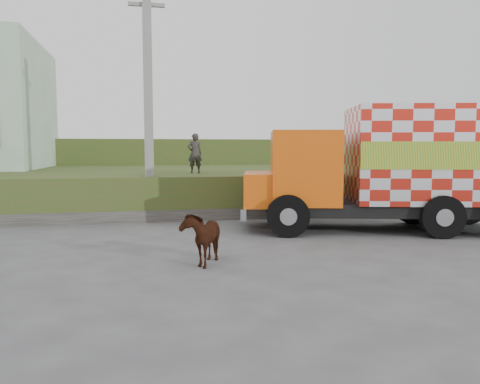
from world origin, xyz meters
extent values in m
plane|color=#474749|center=(0.00, 0.00, 0.00)|extent=(120.00, 120.00, 0.00)
cube|color=#2D551C|center=(0.00, 10.00, 0.75)|extent=(40.00, 12.00, 1.50)
cube|color=#2D551C|center=(0.00, 22.00, 1.50)|extent=(40.00, 12.00, 3.00)
cube|color=#595651|center=(-2.00, 4.20, 0.20)|extent=(16.00, 0.50, 0.40)
cube|color=gray|center=(-1.00, 4.60, 4.00)|extent=(0.30, 0.30, 8.00)
cube|color=gray|center=(-1.00, 4.60, 7.20)|extent=(1.20, 0.12, 0.12)
cube|color=black|center=(6.05, 1.10, 0.70)|extent=(7.70, 4.08, 0.38)
cube|color=#D5510B|center=(3.54, 1.73, 1.89)|extent=(2.49, 2.88, 2.16)
cube|color=#D5510B|center=(2.33, 2.03, 1.24)|extent=(1.60, 2.46, 0.97)
cube|color=silver|center=(7.31, 0.79, 2.27)|extent=(5.45, 3.71, 2.81)
cube|color=yellow|center=(6.99, -0.49, 2.27)|extent=(4.83, 1.24, 0.76)
cube|color=yellow|center=(7.63, 2.07, 2.27)|extent=(4.83, 1.24, 0.76)
cube|color=silver|center=(1.81, 2.16, 0.59)|extent=(0.76, 2.45, 0.32)
cylinder|color=black|center=(2.71, 0.65, 0.59)|extent=(1.24, 0.65, 1.19)
cylinder|color=black|center=(3.31, 3.07, 0.59)|extent=(1.24, 0.65, 1.19)
cylinder|color=black|center=(6.80, -0.36, 0.59)|extent=(1.24, 0.65, 1.19)
cylinder|color=black|center=(7.40, 2.05, 0.59)|extent=(1.24, 0.65, 1.19)
cylinder|color=black|center=(9.08, 1.63, 0.59)|extent=(1.24, 0.65, 1.19)
imported|color=black|center=(0.01, -1.85, 0.58)|extent=(1.11, 1.51, 1.16)
imported|color=#2C2A27|center=(0.75, 6.37, 2.27)|extent=(0.57, 0.38, 1.53)
camera|label=1|loc=(-1.18, -11.67, 2.46)|focal=35.00mm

